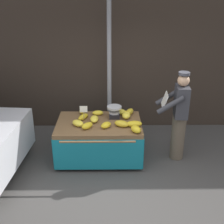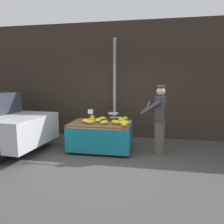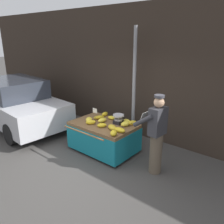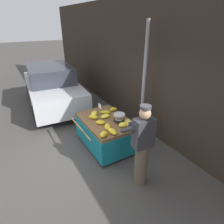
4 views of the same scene
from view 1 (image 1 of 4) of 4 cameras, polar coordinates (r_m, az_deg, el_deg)
The scene contains 20 objects.
ground_plane at distance 4.90m, azimuth 1.14°, elevation -15.53°, with size 60.00×60.00×0.00m, color #423F3D.
back_wall at distance 6.55m, azimuth 0.61°, elevation 12.32°, with size 16.00×0.24×3.64m, color #332821.
street_pole at distance 6.09m, azimuth -0.55°, elevation 8.66°, with size 0.09×0.09×3.05m, color gray.
banana_cart at distance 5.53m, azimuth -2.55°, elevation -4.00°, with size 1.60×1.26×0.74m.
weighing_scale at distance 5.58m, azimuth 0.45°, elevation 0.01°, with size 0.28×0.28×0.23m.
price_sign at distance 5.33m, azimuth -5.58°, elevation 0.25°, with size 0.14×0.01×0.34m.
banana_bunch_0 at distance 5.59m, azimuth 2.81°, elevation -0.68°, with size 0.16×0.24×0.11m, color yellow.
banana_bunch_1 at distance 5.25m, azimuth 1.93°, elevation -2.30°, with size 0.16×0.27×0.11m, color gold.
banana_bunch_2 at distance 5.22m, azimuth -1.19°, elevation -2.58°, with size 0.14×0.23×0.10m, color gold.
banana_bunch_3 at distance 5.06m, azimuth 4.71°, elevation -3.38°, with size 0.14×0.22×0.12m, color gold.
banana_bunch_4 at distance 5.76m, azimuth 1.78°, elevation 0.01°, with size 0.17×0.25×0.10m, color yellow.
banana_bunch_5 at distance 5.73m, azimuth -2.79°, elevation -0.17°, with size 0.13×0.21×0.09m, color yellow.
banana_bunch_6 at distance 5.32m, azimuth -6.69°, elevation -2.18°, with size 0.16×0.25×0.11m, color yellow.
banana_bunch_7 at distance 5.57m, azimuth -5.67°, elevation -0.95°, with size 0.12×0.28×0.09m, color gold.
banana_bunch_8 at distance 5.46m, azimuth -3.49°, elevation -1.37°, with size 0.15×0.26×0.10m, color yellow.
banana_bunch_9 at distance 5.20m, azimuth -4.88°, elevation -2.69°, with size 0.13×0.24×0.11m, color gold.
banana_bunch_10 at distance 5.83m, azimuth -5.85°, elevation 0.24°, with size 0.11×0.21×0.11m, color gold.
banana_bunch_11 at distance 5.75m, azimuth 3.42°, elevation 0.01°, with size 0.13×0.27×0.11m, color gold.
banana_bunch_12 at distance 5.26m, azimuth 4.35°, elevation -2.33°, with size 0.14×0.29×0.11m, color gold.
vendor_person at distance 5.50m, azimuth 13.00°, elevation -0.83°, with size 0.60×0.55×1.71m.
Camera 1 is at (-0.13, -3.81, 3.07)m, focal length 46.65 mm.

